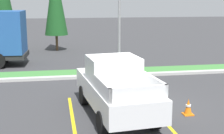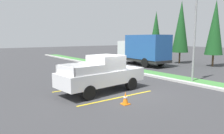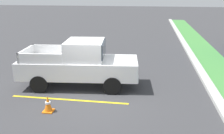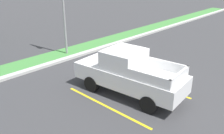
% 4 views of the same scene
% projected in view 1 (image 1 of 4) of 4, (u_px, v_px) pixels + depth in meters
% --- Properties ---
extents(ground_plane, '(120.00, 120.00, 0.00)m').
position_uv_depth(ground_plane, '(136.00, 106.00, 12.80)').
color(ground_plane, '#38383A').
extents(parking_line_near, '(0.12, 4.80, 0.01)m').
position_uv_depth(parking_line_near, '(72.00, 118.00, 11.58)').
color(parking_line_near, yellow).
rests_on(parking_line_near, ground).
extents(parking_line_far, '(0.12, 4.80, 0.01)m').
position_uv_depth(parking_line_far, '(157.00, 113.00, 12.10)').
color(parking_line_far, yellow).
rests_on(parking_line_far, ground).
extents(curb_strip, '(56.00, 0.40, 0.15)m').
position_uv_depth(curb_strip, '(114.00, 76.00, 17.60)').
color(curb_strip, '#B2B2AD').
rests_on(curb_strip, ground).
extents(grass_median, '(56.00, 1.80, 0.06)m').
position_uv_depth(grass_median, '(110.00, 72.00, 18.67)').
color(grass_median, '#42843D').
rests_on(grass_median, ground).
extents(pickup_truck_main, '(2.42, 5.39, 2.10)m').
position_uv_depth(pickup_truck_main, '(115.00, 87.00, 11.67)').
color(pickup_truck_main, black).
rests_on(pickup_truck_main, ground).
extents(street_light, '(0.24, 1.49, 7.02)m').
position_uv_depth(street_light, '(120.00, 0.00, 17.58)').
color(street_light, gray).
rests_on(street_light, ground).
extents(traffic_cone, '(0.36, 0.36, 0.60)m').
position_uv_depth(traffic_cone, '(188.00, 107.00, 11.83)').
color(traffic_cone, orange).
rests_on(traffic_cone, ground).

